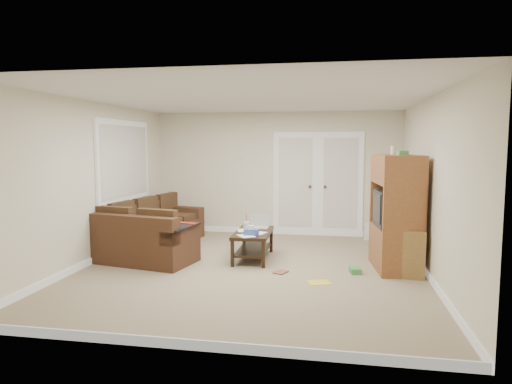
% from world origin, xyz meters
% --- Properties ---
extents(floor, '(5.50, 5.50, 0.00)m').
position_xyz_m(floor, '(0.00, 0.00, 0.00)').
color(floor, gray).
rests_on(floor, ground).
extents(ceiling, '(5.00, 5.50, 0.02)m').
position_xyz_m(ceiling, '(0.00, 0.00, 2.50)').
color(ceiling, silver).
rests_on(ceiling, wall_back).
extents(wall_left, '(0.02, 5.50, 2.50)m').
position_xyz_m(wall_left, '(-2.50, 0.00, 1.25)').
color(wall_left, silver).
rests_on(wall_left, floor).
extents(wall_right, '(0.02, 5.50, 2.50)m').
position_xyz_m(wall_right, '(2.50, 0.00, 1.25)').
color(wall_right, silver).
rests_on(wall_right, floor).
extents(wall_back, '(5.00, 0.02, 2.50)m').
position_xyz_m(wall_back, '(0.00, 2.75, 1.25)').
color(wall_back, silver).
rests_on(wall_back, floor).
extents(wall_front, '(5.00, 0.02, 2.50)m').
position_xyz_m(wall_front, '(0.00, -2.75, 1.25)').
color(wall_front, silver).
rests_on(wall_front, floor).
extents(baseboards, '(5.00, 5.50, 0.10)m').
position_xyz_m(baseboards, '(0.00, 0.00, 0.05)').
color(baseboards, silver).
rests_on(baseboards, floor).
extents(french_doors, '(1.80, 0.05, 2.13)m').
position_xyz_m(french_doors, '(0.85, 2.71, 1.04)').
color(french_doors, silver).
rests_on(french_doors, floor).
extents(window_left, '(0.05, 1.92, 1.42)m').
position_xyz_m(window_left, '(-2.46, 1.00, 1.55)').
color(window_left, silver).
rests_on(window_left, wall_left).
extents(sectional_sofa, '(1.83, 2.83, 0.79)m').
position_xyz_m(sectional_sofa, '(-1.91, 0.74, 0.31)').
color(sectional_sofa, '#472C1B').
rests_on(sectional_sofa, floor).
extents(coffee_table, '(0.58, 1.12, 0.76)m').
position_xyz_m(coffee_table, '(-0.08, 0.60, 0.25)').
color(coffee_table, black).
rests_on(coffee_table, floor).
extents(tv_armoire, '(0.69, 1.11, 1.82)m').
position_xyz_m(tv_armoire, '(2.09, 0.37, 0.86)').
color(tv_armoire, brown).
rests_on(tv_armoire, floor).
extents(side_cabinet, '(0.57, 0.57, 1.09)m').
position_xyz_m(side_cabinet, '(2.20, 0.09, 0.39)').
color(side_cabinet, olive).
rests_on(side_cabinet, floor).
extents(space_heater, '(0.16, 0.14, 0.33)m').
position_xyz_m(space_heater, '(1.84, 2.45, 0.17)').
color(space_heater, white).
rests_on(space_heater, floor).
extents(floor_magazine, '(0.34, 0.30, 0.01)m').
position_xyz_m(floor_magazine, '(1.02, -0.51, 0.00)').
color(floor_magazine, yellow).
rests_on(floor_magazine, floor).
extents(floor_greenbox, '(0.18, 0.22, 0.08)m').
position_xyz_m(floor_greenbox, '(1.51, 0.04, 0.04)').
color(floor_greenbox, '#418F48').
rests_on(floor_greenbox, floor).
extents(floor_book, '(0.23, 0.26, 0.02)m').
position_xyz_m(floor_book, '(0.38, -0.10, 0.01)').
color(floor_book, brown).
rests_on(floor_book, floor).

